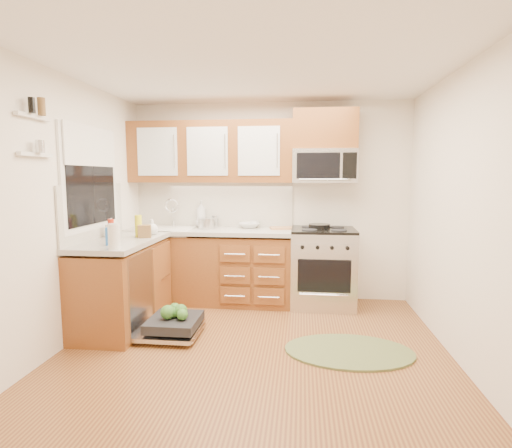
# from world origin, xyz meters

# --- Properties ---
(floor) EXTENTS (3.50, 3.50, 0.00)m
(floor) POSITION_xyz_m (0.00, 0.00, 0.00)
(floor) COLOR brown
(floor) RESTS_ON ground
(ceiling) EXTENTS (3.50, 3.50, 0.00)m
(ceiling) POSITION_xyz_m (0.00, 0.00, 2.50)
(ceiling) COLOR white
(ceiling) RESTS_ON ground
(wall_back) EXTENTS (3.50, 0.04, 2.50)m
(wall_back) POSITION_xyz_m (0.00, 1.75, 1.25)
(wall_back) COLOR white
(wall_back) RESTS_ON ground
(wall_front) EXTENTS (3.50, 0.04, 2.50)m
(wall_front) POSITION_xyz_m (0.00, -1.75, 1.25)
(wall_front) COLOR white
(wall_front) RESTS_ON ground
(wall_left) EXTENTS (0.04, 3.50, 2.50)m
(wall_left) POSITION_xyz_m (-1.75, 0.00, 1.25)
(wall_left) COLOR white
(wall_left) RESTS_ON ground
(wall_right) EXTENTS (0.04, 3.50, 2.50)m
(wall_right) POSITION_xyz_m (1.75, 0.00, 1.25)
(wall_right) COLOR white
(wall_right) RESTS_ON ground
(base_cabinet_back) EXTENTS (2.05, 0.60, 0.85)m
(base_cabinet_back) POSITION_xyz_m (-0.73, 1.45, 0.42)
(base_cabinet_back) COLOR brown
(base_cabinet_back) RESTS_ON ground
(base_cabinet_left) EXTENTS (0.60, 1.25, 0.85)m
(base_cabinet_left) POSITION_xyz_m (-1.45, 0.52, 0.42)
(base_cabinet_left) COLOR brown
(base_cabinet_left) RESTS_ON ground
(countertop_back) EXTENTS (2.07, 0.64, 0.05)m
(countertop_back) POSITION_xyz_m (-0.72, 1.44, 0.90)
(countertop_back) COLOR #B8B2A9
(countertop_back) RESTS_ON base_cabinet_back
(countertop_left) EXTENTS (0.64, 1.27, 0.05)m
(countertop_left) POSITION_xyz_m (-1.44, 0.53, 0.90)
(countertop_left) COLOR #B8B2A9
(countertop_left) RESTS_ON base_cabinet_left
(backsplash_back) EXTENTS (2.05, 0.02, 0.57)m
(backsplash_back) POSITION_xyz_m (-0.73, 1.74, 1.21)
(backsplash_back) COLOR beige
(backsplash_back) RESTS_ON ground
(backsplash_left) EXTENTS (0.02, 1.25, 0.57)m
(backsplash_left) POSITION_xyz_m (-1.74, 0.52, 1.21)
(backsplash_left) COLOR beige
(backsplash_left) RESTS_ON ground
(upper_cabinets) EXTENTS (2.05, 0.35, 0.75)m
(upper_cabinets) POSITION_xyz_m (-0.73, 1.57, 1.88)
(upper_cabinets) COLOR brown
(upper_cabinets) RESTS_ON ground
(cabinet_over_mw) EXTENTS (0.76, 0.35, 0.47)m
(cabinet_over_mw) POSITION_xyz_m (0.68, 1.57, 2.13)
(cabinet_over_mw) COLOR brown
(cabinet_over_mw) RESTS_ON ground
(range) EXTENTS (0.76, 0.64, 0.95)m
(range) POSITION_xyz_m (0.68, 1.43, 0.47)
(range) COLOR silver
(range) RESTS_ON ground
(microwave) EXTENTS (0.76, 0.38, 0.40)m
(microwave) POSITION_xyz_m (0.68, 1.55, 1.70)
(microwave) COLOR silver
(microwave) RESTS_ON ground
(sink) EXTENTS (0.62, 0.50, 0.26)m
(sink) POSITION_xyz_m (-1.25, 1.42, 0.80)
(sink) COLOR white
(sink) RESTS_ON ground
(dishwasher) EXTENTS (0.70, 0.60, 0.20)m
(dishwasher) POSITION_xyz_m (-0.86, 0.30, 0.10)
(dishwasher) COLOR silver
(dishwasher) RESTS_ON ground
(window) EXTENTS (0.03, 1.05, 1.05)m
(window) POSITION_xyz_m (-1.74, 0.50, 1.55)
(window) COLOR white
(window) RESTS_ON ground
(window_blind) EXTENTS (0.02, 0.96, 0.40)m
(window_blind) POSITION_xyz_m (-1.71, 0.50, 1.88)
(window_blind) COLOR white
(window_blind) RESTS_ON ground
(shelf_upper) EXTENTS (0.04, 0.40, 0.03)m
(shelf_upper) POSITION_xyz_m (-1.72, -0.35, 2.05)
(shelf_upper) COLOR white
(shelf_upper) RESTS_ON ground
(shelf_lower) EXTENTS (0.04, 0.40, 0.03)m
(shelf_lower) POSITION_xyz_m (-1.72, -0.35, 1.75)
(shelf_lower) COLOR white
(shelf_lower) RESTS_ON ground
(rug) EXTENTS (1.37, 1.17, 0.02)m
(rug) POSITION_xyz_m (0.86, 0.12, 0.01)
(rug) COLOR olive
(rug) RESTS_ON ground
(skillet) EXTENTS (0.34, 0.34, 0.05)m
(skillet) POSITION_xyz_m (0.63, 1.49, 0.97)
(skillet) COLOR black
(skillet) RESTS_ON range
(stock_pot) EXTENTS (0.26, 0.26, 0.13)m
(stock_pot) POSITION_xyz_m (-0.75, 1.46, 0.99)
(stock_pot) COLOR silver
(stock_pot) RESTS_ON countertop_back
(cutting_board) EXTENTS (0.33, 0.25, 0.02)m
(cutting_board) POSITION_xyz_m (0.18, 1.55, 0.94)
(cutting_board) COLOR #A8804D
(cutting_board) RESTS_ON countertop_back
(canister) EXTENTS (0.11, 0.11, 0.15)m
(canister) POSITION_xyz_m (-0.70, 1.65, 1.00)
(canister) COLOR silver
(canister) RESTS_ON countertop_back
(paper_towel_roll) EXTENTS (0.11, 0.11, 0.23)m
(paper_towel_roll) POSITION_xyz_m (-1.25, -0.02, 1.04)
(paper_towel_roll) COLOR white
(paper_towel_roll) RESTS_ON countertop_left
(mustard_bottle) EXTENTS (0.09, 0.09, 0.23)m
(mustard_bottle) POSITION_xyz_m (-1.34, 0.73, 1.04)
(mustard_bottle) COLOR yellow
(mustard_bottle) RESTS_ON countertop_left
(red_bottle) EXTENTS (0.08, 0.08, 0.22)m
(red_bottle) POSITION_xyz_m (-1.49, 0.41, 1.04)
(red_bottle) COLOR red
(red_bottle) RESTS_ON countertop_left
(wooden_box) EXTENTS (0.16, 0.13, 0.13)m
(wooden_box) POSITION_xyz_m (-1.25, 0.67, 0.99)
(wooden_box) COLOR brown
(wooden_box) RESTS_ON countertop_left
(blue_carton) EXTENTS (0.11, 0.08, 0.17)m
(blue_carton) POSITION_xyz_m (-1.38, 0.19, 1.01)
(blue_carton) COLOR #255FB1
(blue_carton) RESTS_ON countertop_left
(bowl_a) EXTENTS (0.29, 0.29, 0.06)m
(bowl_a) POSITION_xyz_m (-0.24, 1.60, 0.96)
(bowl_a) COLOR #999999
(bowl_a) RESTS_ON countertop_back
(bowl_b) EXTENTS (0.32, 0.32, 0.08)m
(bowl_b) POSITION_xyz_m (-0.81, 1.60, 0.96)
(bowl_b) COLOR #999999
(bowl_b) RESTS_ON countertop_back
(cup) EXTENTS (0.12, 0.12, 0.09)m
(cup) POSITION_xyz_m (-0.19, 1.65, 0.97)
(cup) COLOR #999999
(cup) RESTS_ON countertop_back
(soap_bottle_a) EXTENTS (0.14, 0.14, 0.34)m
(soap_bottle_a) POSITION_xyz_m (-0.89, 1.68, 1.09)
(soap_bottle_a) COLOR #999999
(soap_bottle_a) RESTS_ON countertop_back
(soap_bottle_b) EXTENTS (0.09, 0.09, 0.20)m
(soap_bottle_b) POSITION_xyz_m (-1.62, 0.67, 1.03)
(soap_bottle_b) COLOR #999999
(soap_bottle_b) RESTS_ON countertop_left
(soap_bottle_c) EXTENTS (0.15, 0.15, 0.18)m
(soap_bottle_c) POSITION_xyz_m (-1.25, 0.89, 1.01)
(soap_bottle_c) COLOR #999999
(soap_bottle_c) RESTS_ON countertop_left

